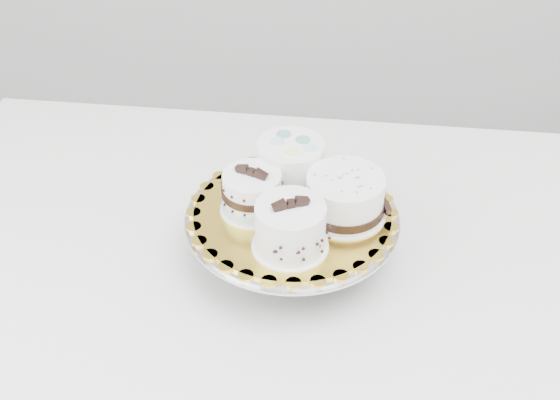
{
  "coord_description": "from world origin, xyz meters",
  "views": [
    {
      "loc": [
        0.15,
        -0.64,
        1.55
      ],
      "look_at": [
        0.15,
        0.22,
        0.87
      ],
      "focal_mm": 45.0,
      "sensor_mm": 36.0,
      "label": 1
    }
  ],
  "objects_px": {
    "cake_stand": "(292,228)",
    "cake_dots": "(290,164)",
    "cake_board": "(292,213)",
    "cake_banded": "(252,194)",
    "cake_swirl": "(290,228)",
    "cake_ribbon": "(346,197)",
    "table": "(259,279)"
  },
  "relations": [
    {
      "from": "cake_ribbon",
      "to": "cake_stand",
      "type": "bearing_deg",
      "value": 163.53
    },
    {
      "from": "cake_board",
      "to": "cake_dots",
      "type": "bearing_deg",
      "value": 92.0
    },
    {
      "from": "cake_swirl",
      "to": "cake_ribbon",
      "type": "xyz_separation_m",
      "value": [
        0.09,
        0.08,
        -0.0
      ]
    },
    {
      "from": "cake_banded",
      "to": "cake_ribbon",
      "type": "xyz_separation_m",
      "value": [
        0.15,
        -0.01,
        0.0
      ]
    },
    {
      "from": "cake_stand",
      "to": "cake_swirl",
      "type": "height_order",
      "value": "cake_swirl"
    },
    {
      "from": "cake_swirl",
      "to": "cake_banded",
      "type": "height_order",
      "value": "cake_swirl"
    },
    {
      "from": "table",
      "to": "cake_stand",
      "type": "relative_size",
      "value": 4.04
    },
    {
      "from": "cake_stand",
      "to": "cake_board",
      "type": "relative_size",
      "value": 1.09
    },
    {
      "from": "cake_stand",
      "to": "table",
      "type": "bearing_deg",
      "value": 161.96
    },
    {
      "from": "cake_stand",
      "to": "cake_board",
      "type": "distance_m",
      "value": 0.03
    },
    {
      "from": "cake_stand",
      "to": "cake_swirl",
      "type": "bearing_deg",
      "value": -92.88
    },
    {
      "from": "cake_stand",
      "to": "cake_board",
      "type": "bearing_deg",
      "value": -116.57
    },
    {
      "from": "cake_board",
      "to": "cake_swirl",
      "type": "xyz_separation_m",
      "value": [
        -0.0,
        -0.08,
        0.04
      ]
    },
    {
      "from": "cake_board",
      "to": "cake_ribbon",
      "type": "relative_size",
      "value": 2.12
    },
    {
      "from": "cake_swirl",
      "to": "table",
      "type": "bearing_deg",
      "value": 99.02
    },
    {
      "from": "table",
      "to": "cake_banded",
      "type": "distance_m",
      "value": 0.2
    },
    {
      "from": "cake_stand",
      "to": "cake_dots",
      "type": "relative_size",
      "value": 2.61
    },
    {
      "from": "cake_board",
      "to": "cake_swirl",
      "type": "distance_m",
      "value": 0.09
    },
    {
      "from": "cake_board",
      "to": "cake_ribbon",
      "type": "height_order",
      "value": "cake_ribbon"
    },
    {
      "from": "cake_dots",
      "to": "cake_ribbon",
      "type": "relative_size",
      "value": 0.89
    },
    {
      "from": "cake_ribbon",
      "to": "cake_swirl",
      "type": "bearing_deg",
      "value": -152.25
    },
    {
      "from": "cake_board",
      "to": "cake_banded",
      "type": "bearing_deg",
      "value": 173.91
    },
    {
      "from": "cake_banded",
      "to": "cake_ribbon",
      "type": "relative_size",
      "value": 0.83
    },
    {
      "from": "cake_stand",
      "to": "cake_banded",
      "type": "xyz_separation_m",
      "value": [
        -0.06,
        0.01,
        0.06
      ]
    },
    {
      "from": "table",
      "to": "cake_stand",
      "type": "bearing_deg",
      "value": -11.27
    },
    {
      "from": "cake_board",
      "to": "cake_stand",
      "type": "bearing_deg",
      "value": 63.43
    },
    {
      "from": "table",
      "to": "cake_banded",
      "type": "height_order",
      "value": "cake_banded"
    },
    {
      "from": "table",
      "to": "cake_swirl",
      "type": "xyz_separation_m",
      "value": [
        0.05,
        -0.1,
        0.2
      ]
    },
    {
      "from": "cake_swirl",
      "to": "cake_ribbon",
      "type": "distance_m",
      "value": 0.12
    },
    {
      "from": "table",
      "to": "cake_board",
      "type": "height_order",
      "value": "cake_board"
    },
    {
      "from": "cake_stand",
      "to": "cake_board",
      "type": "xyz_separation_m",
      "value": [
        -0.0,
        -0.0,
        0.03
      ]
    },
    {
      "from": "cake_swirl",
      "to": "cake_dots",
      "type": "relative_size",
      "value": 1.0
    }
  ]
}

